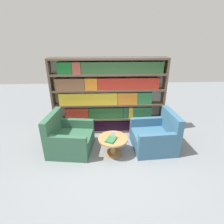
% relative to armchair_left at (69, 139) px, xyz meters
% --- Properties ---
extents(ground_plane, '(14.00, 14.00, 0.00)m').
position_rel_armchair_left_xyz_m(ground_plane, '(0.97, -0.54, -0.29)').
color(ground_plane, gray).
extents(bookshelf, '(2.98, 0.30, 2.03)m').
position_rel_armchair_left_xyz_m(bookshelf, '(0.96, 0.88, 0.71)').
color(bookshelf, silver).
rests_on(bookshelf, ground_plane).
extents(armchair_left, '(1.05, 1.04, 0.91)m').
position_rel_armchair_left_xyz_m(armchair_left, '(0.00, 0.00, 0.00)').
color(armchair_left, '#336047').
rests_on(armchair_left, ground_plane).
extents(armchair_right, '(1.00, 1.00, 0.91)m').
position_rel_armchair_left_xyz_m(armchair_right, '(2.05, -0.00, 0.00)').
color(armchair_right, '#386684').
rests_on(armchair_right, ground_plane).
extents(coffee_table, '(0.67, 0.67, 0.43)m').
position_rel_armchair_left_xyz_m(coffee_table, '(1.03, -0.22, 0.01)').
color(coffee_table, '#AD7F4C').
rests_on(coffee_table, ground_plane).
extents(table_sign, '(0.09, 0.06, 0.17)m').
position_rel_armchair_left_xyz_m(table_sign, '(1.03, -0.22, 0.21)').
color(table_sign, black).
rests_on(table_sign, coffee_table).
extents(stray_book, '(0.29, 0.33, 0.03)m').
position_rel_armchair_left_xyz_m(stray_book, '(0.98, -0.31, 0.15)').
color(stray_book, '#2D703D').
rests_on(stray_book, coffee_table).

